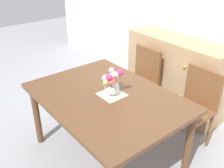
% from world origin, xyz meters
% --- Properties ---
extents(ground_plane, '(12.00, 12.00, 0.00)m').
position_xyz_m(ground_plane, '(0.00, 0.00, 0.00)').
color(ground_plane, '#939399').
extents(back_wall, '(7.00, 0.10, 2.80)m').
position_xyz_m(back_wall, '(0.00, 1.60, 1.40)').
color(back_wall, silver).
rests_on(back_wall, ground_plane).
extents(dining_table, '(1.50, 1.09, 0.76)m').
position_xyz_m(dining_table, '(0.00, 0.00, 0.67)').
color(dining_table, brown).
rests_on(dining_table, ground_plane).
extents(chair_left, '(0.42, 0.42, 0.90)m').
position_xyz_m(chair_left, '(-0.41, 0.89, 0.52)').
color(chair_left, brown).
rests_on(chair_left, ground_plane).
extents(chair_right, '(0.42, 0.42, 0.90)m').
position_xyz_m(chair_right, '(0.41, 0.89, 0.52)').
color(chair_right, brown).
rests_on(chair_right, ground_plane).
extents(dresser, '(1.40, 0.47, 1.00)m').
position_xyz_m(dresser, '(-0.22, 1.33, 0.50)').
color(dresser, tan).
rests_on(dresser, ground_plane).
extents(placemat, '(0.23, 0.23, 0.01)m').
position_xyz_m(placemat, '(0.03, 0.05, 0.76)').
color(placemat, beige).
rests_on(placemat, dining_table).
extents(flower_vase, '(0.19, 0.22, 0.26)m').
position_xyz_m(flower_vase, '(0.03, 0.04, 0.89)').
color(flower_vase, silver).
rests_on(flower_vase, placemat).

